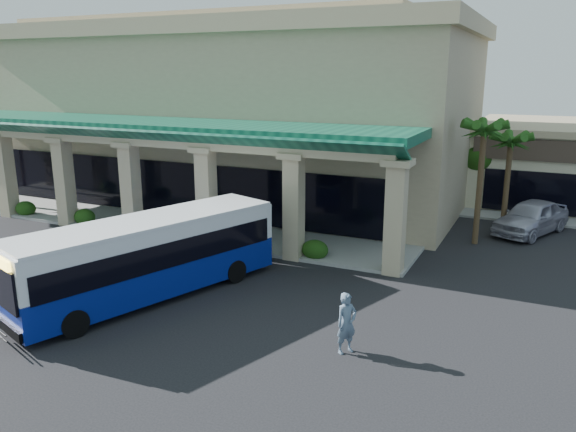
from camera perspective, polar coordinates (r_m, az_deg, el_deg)
The scene contains 9 objects.
ground at distance 21.51m, azimuth -8.97°, elevation -7.78°, with size 110.00×110.00×0.00m, color black.
main_building at distance 37.81m, azimuth -5.77°, elevation 10.73°, with size 30.80×14.80×11.35m, color tan, non-canonical shape.
arcade at distance 30.66m, azimuth -14.50°, elevation 4.17°, with size 30.00×6.20×5.70m, color #0C4836, non-canonical shape.
palm_0 at distance 27.93m, azimuth 18.96°, elevation 3.82°, with size 2.40×2.40×6.60m, color #1B4512, non-canonical shape.
palm_1 at distance 30.86m, azimuth 21.41°, elevation 3.80°, with size 2.40×2.40×5.80m, color #1B4512, non-canonical shape.
broadleaf_tree at distance 36.03m, azimuth 18.79°, elevation 4.62°, with size 2.60×2.60×4.81m, color #183A0D, non-canonical shape.
transit_bus at distance 21.07m, azimuth -13.87°, elevation -4.21°, with size 2.47×10.63×2.97m, color navy, non-canonical shape.
pedestrian at distance 16.81m, azimuth 5.96°, elevation -10.77°, with size 0.68×0.44×1.86m, color slate.
car_silver at distance 31.24m, azimuth 23.46°, elevation -0.10°, with size 2.06×5.12×1.74m, color #AAA9BB.
Camera 1 is at (11.39, -16.37, 8.07)m, focal length 35.00 mm.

